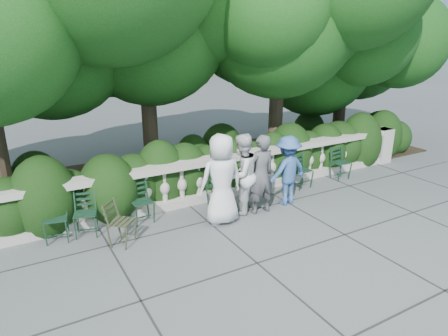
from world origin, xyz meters
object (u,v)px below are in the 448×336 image
chair_f (343,180)px  chair_a (146,225)px  chair_weathered (131,245)px  chair_e (305,189)px  person_woman_grey (261,174)px  chair_d (223,206)px  person_businessman (221,179)px  chair_b (58,244)px  person_casual_man (242,174)px  chair_c (87,239)px  person_older_blue (287,170)px

chair_f → chair_a: bearing=179.6°
chair_f → chair_weathered: 5.83m
chair_e → person_woman_grey: (-1.71, -0.54, 0.85)m
chair_d → person_woman_grey: person_woman_grey is taller
person_businessman → chair_e: bearing=-165.0°
chair_a → person_woman_grey: person_woman_grey is taller
chair_e → chair_f: size_ratio=1.00×
chair_e → chair_a: bearing=176.3°
chair_b → person_casual_man: bearing=5.0°
chair_c → person_businessman: bearing=3.1°
chair_c → person_casual_man: 3.26m
chair_c → chair_f: (6.45, -0.09, 0.00)m
person_woman_grey → person_casual_man: size_ratio=0.99×
chair_c → person_older_blue: 4.34m
person_businessman → chair_weathered: bearing=3.8°
chair_c → person_older_blue: (4.24, -0.51, 0.77)m
chair_weathered → person_older_blue: person_older_blue is taller
chair_e → chair_f: (1.27, -0.01, 0.00)m
chair_c → chair_f: same height
person_casual_man → chair_f: bearing=167.6°
chair_weathered → person_older_blue: (3.60, 0.12, 0.77)m
chair_d → chair_e: 2.24m
chair_e → chair_f: same height
person_older_blue → person_woman_grey: bearing=3.1°
chair_c → chair_e: bearing=15.9°
chair_a → chair_b: 1.64m
chair_f → person_casual_man: size_ratio=0.49×
chair_b → chair_f: bearing=11.2°
chair_d → person_businessman: person_businessman is taller
chair_weathered → person_older_blue: bearing=-44.1°
chair_b → chair_f: same height
chair_b → person_casual_man: (3.61, -0.46, 0.85)m
chair_b → person_woman_grey: bearing=3.0°
chair_d → person_older_blue: bearing=-42.2°
person_casual_man → chair_d: bearing=-87.2°
person_businessman → person_casual_man: person_businessman is taller
chair_e → person_older_blue: person_older_blue is taller
person_businessman → person_older_blue: bearing=-173.0°
chair_a → chair_f: (5.31, -0.09, 0.00)m
person_businessman → person_older_blue: person_businessman is taller
chair_d → chair_weathered: bearing=176.7°
chair_a → chair_weathered: (-0.50, -0.63, 0.00)m
chair_e → person_casual_man: size_ratio=0.49×
chair_weathered → person_businessman: (1.89, 0.01, 0.91)m
chair_f → person_older_blue: person_older_blue is taller
chair_a → person_businessman: person_businessman is taller
chair_a → person_older_blue: person_older_blue is taller
person_woman_grey → person_casual_man: 0.40m
person_woman_grey → chair_weathered: bearing=0.3°
chair_c → person_woman_grey: size_ratio=0.49×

